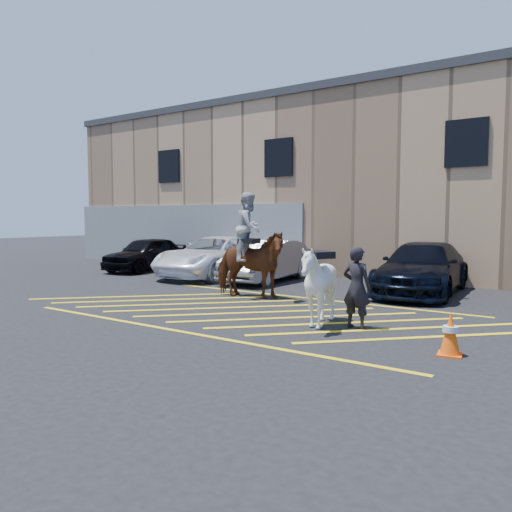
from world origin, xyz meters
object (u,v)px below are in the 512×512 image
Objects in this scene: car_blue_suv at (422,268)px; mounted_bay at (249,256)px; car_black_suv at (147,254)px; saddled_white at (318,286)px; handler at (357,287)px; car_white_pickup at (217,257)px; car_silver_sedan at (268,261)px; traffic_cone at (450,334)px.

car_blue_suv is 5.23m from mounted_bay.
car_black_suv is 12.32m from saddled_white.
saddled_white is (-0.72, -0.29, 0.01)m from handler.
car_white_pickup is 1.25× the size of car_silver_sedan.
mounted_bay is at bearing -41.62° from car_white_pickup.
car_black_suv is at bearing -19.79° from handler.
car_blue_suv reaches higher than car_black_suv.
car_blue_suv reaches higher than traffic_cone.
traffic_cone is at bearing -32.83° from car_white_pickup.
car_white_pickup is 5.19m from mounted_bay.
traffic_cone is (2.35, -6.49, -0.38)m from car_blue_suv.
car_white_pickup is at bearing 142.56° from saddled_white.
handler is 2.36m from traffic_cone.
car_blue_suv is at bearing 85.60° from saddled_white.
car_white_pickup reaches higher than car_silver_sedan.
mounted_bay is (7.72, -3.36, 0.48)m from car_black_suv.
car_white_pickup reaches higher than car_black_suv.
car_silver_sedan is (6.15, -0.04, 0.01)m from car_black_suv.
car_silver_sedan is 1.48× the size of mounted_bay.
car_white_pickup is at bearing -29.18° from handler.
saddled_white reaches higher than car_white_pickup.
mounted_bay is at bearing -68.20° from car_silver_sedan.
car_white_pickup is 2.35m from car_silver_sedan.
car_black_suv is at bearing 156.46° from mounted_bay.
handler reaches higher than car_white_pickup.
car_blue_suv is at bearing 1.03° from car_white_pickup.
car_silver_sedan is 5.32m from car_blue_suv.
traffic_cone is (7.66, -6.18, -0.35)m from car_silver_sedan.
car_blue_suv is (7.65, 0.26, -0.01)m from car_white_pickup.
car_blue_suv is 7.08× the size of traffic_cone.
car_blue_suv reaches higher than car_silver_sedan.
car_black_suv is at bearing 176.11° from car_silver_sedan.
saddled_white is at bearing -33.31° from car_black_suv.
traffic_cone is at bearing -30.95° from car_black_suv.
handler reaches higher than traffic_cone.
saddled_white is at bearing 26.41° from handler.
mounted_bay is (3.92, -3.37, 0.43)m from car_white_pickup.
handler reaches higher than car_black_suv.
car_silver_sedan is 0.85× the size of car_blue_suv.
traffic_cone is at bearing -74.53° from car_blue_suv.
car_silver_sedan reaches higher than traffic_cone.
traffic_cone is at bearing 158.58° from handler.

